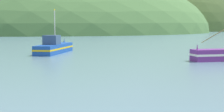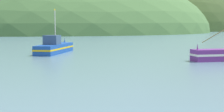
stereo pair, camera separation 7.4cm
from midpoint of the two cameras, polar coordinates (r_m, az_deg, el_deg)
hill_far_right at (r=256.25m, az=11.44°, el=4.36°), size 132.85×106.28×92.53m
hill_far_center at (r=201.51m, az=-12.47°, el=4.08°), size 197.97×158.38×72.49m
fishing_boat_blue at (r=50.66m, az=-9.86°, el=1.46°), size 4.24×10.91×6.65m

